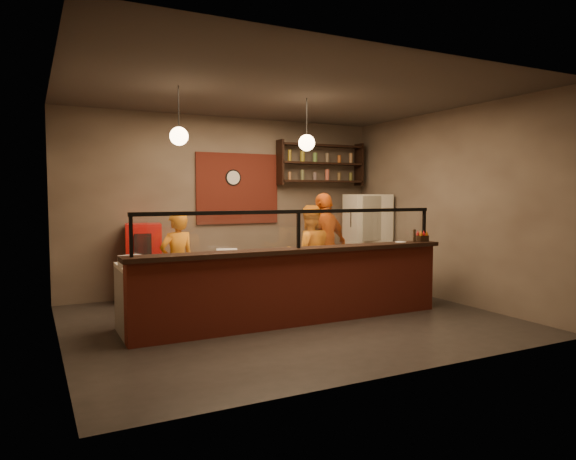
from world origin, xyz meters
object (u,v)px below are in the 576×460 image
pizza_dough (321,252)px  pepper_mill (414,236)px  wall_clock (233,178)px  cook_right (325,246)px  red_cooler (144,263)px  cook_mid (309,254)px  condiment_caddy (422,238)px  fridge (367,240)px  cook_left (177,263)px

pizza_dough → pepper_mill: pepper_mill is taller
pizza_dough → wall_clock: bearing=106.4°
cook_right → red_cooler: (-2.85, 1.07, -0.25)m
cook_mid → red_cooler: bearing=-14.8°
pizza_dough → condiment_caddy: condiment_caddy is taller
red_cooler → pepper_mill: bearing=-25.0°
fridge → pepper_mill: (-0.56, -2.02, 0.26)m
wall_clock → cook_right: 2.15m
red_cooler → cook_right: bearing=-11.7°
wall_clock → cook_left: bearing=-135.9°
wall_clock → cook_mid: size_ratio=0.19×
wall_clock → cook_right: bearing=-50.1°
cook_left → pizza_dough: (2.04, -0.76, 0.14)m
fridge → condiment_caddy: size_ratio=10.70×
fridge → condiment_caddy: (-0.40, -2.01, 0.21)m
cook_right → condiment_caddy: (0.95, -1.37, 0.20)m
cook_left → pepper_mill: (3.35, -1.38, 0.39)m
cook_left → cook_mid: size_ratio=0.95×
cook_left → red_cooler: size_ratio=1.17×
red_cooler → pepper_mill: (3.64, -2.44, 0.50)m
fridge → cook_left: bearing=-161.2°
wall_clock → pizza_dough: (0.63, -2.13, -1.19)m
fridge → pizza_dough: size_ratio=3.99×
fridge → pepper_mill: bearing=-96.1°
pizza_dough → condiment_caddy: size_ratio=2.68×
condiment_caddy → pepper_mill: 0.17m
fridge → pepper_mill: size_ratio=9.30×
cook_right → pepper_mill: size_ratio=9.43×
wall_clock → condiment_caddy: (2.10, -2.74, -0.99)m
cook_right → fridge: cook_right is taller
cook_right → cook_mid: bearing=3.8°
cook_left → red_cooler: bearing=-90.4°
cook_left → condiment_caddy: (3.52, -1.37, 0.34)m
fridge → red_cooler: bearing=-176.2°
cook_mid → pizza_dough: (-0.11, -0.57, 0.10)m
pepper_mill → cook_right: bearing=119.8°
cook_left → fridge: (3.92, 0.64, 0.13)m
pizza_dough → pepper_mill: (1.31, -0.62, 0.25)m
red_cooler → condiment_caddy: (3.80, -2.43, 0.45)m
red_cooler → pizza_dough: 2.97m
fridge → condiment_caddy: bearing=-91.8°
wall_clock → cook_left: size_ratio=0.19×
condiment_caddy → cook_right: bearing=124.8°
cook_right → red_cooler: 3.06m
cook_mid → pizza_dough: bearing=91.5°
wall_clock → red_cooler: wall_clock is taller
cook_mid → condiment_caddy: 1.83m
cook_mid → wall_clock: bearing=-52.4°
wall_clock → pepper_mill: (1.94, -2.75, -0.94)m
condiment_caddy → red_cooler: bearing=147.4°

